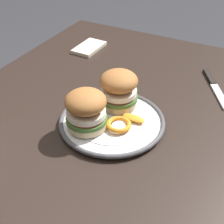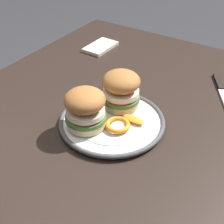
{
  "view_description": "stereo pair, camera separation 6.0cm",
  "coord_description": "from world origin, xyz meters",
  "views": [
    {
      "loc": [
        -0.56,
        -0.35,
        1.28
      ],
      "look_at": [
        0.01,
        -0.06,
        0.8
      ],
      "focal_mm": 50.44,
      "sensor_mm": 36.0,
      "label": 1
    },
    {
      "loc": [
        -0.53,
        -0.4,
        1.28
      ],
      "look_at": [
        0.01,
        -0.06,
        0.8
      ],
      "focal_mm": 50.44,
      "sensor_mm": 36.0,
      "label": 2
    }
  ],
  "objects": [
    {
      "name": "folded_napkin",
      "position": [
        0.37,
        0.23,
        0.77
      ],
      "size": [
        0.13,
        0.08,
        0.01
      ],
      "primitive_type": "cube",
      "rotation": [
        0.0,
        0.0,
        3.11
      ],
      "color": "beige",
      "rests_on": "dining_table"
    },
    {
      "name": "table_knife",
      "position": [
        0.32,
        -0.25,
        0.77
      ],
      "size": [
        0.2,
        0.13,
        0.01
      ],
      "color": "silver",
      "rests_on": "dining_table"
    },
    {
      "name": "orange_peel_strip_long",
      "position": [
        0.03,
        -0.11,
        0.78
      ],
      "size": [
        0.03,
        0.06,
        0.01
      ],
      "color": "orange",
      "rests_on": "dinner_plate"
    },
    {
      "name": "orange_peel_curled",
      "position": [
        -0.01,
        -0.09,
        0.79
      ],
      "size": [
        0.09,
        0.09,
        0.01
      ],
      "color": "orange",
      "rests_on": "dinner_plate"
    },
    {
      "name": "dining_table",
      "position": [
        0.0,
        0.0,
        0.65
      ],
      "size": [
        1.21,
        0.83,
        0.76
      ],
      "color": "black",
      "rests_on": "ground"
    },
    {
      "name": "sandwich_half_right",
      "position": [
        0.08,
        -0.04,
        0.83
      ],
      "size": [
        0.13,
        0.13,
        0.1
      ],
      "color": "beige",
      "rests_on": "dinner_plate"
    },
    {
      "name": "sandwich_half_left",
      "position": [
        -0.04,
        -0.01,
        0.83
      ],
      "size": [
        0.12,
        0.12,
        0.1
      ],
      "color": "beige",
      "rests_on": "dinner_plate"
    },
    {
      "name": "dinner_plate",
      "position": [
        0.01,
        -0.06,
        0.77
      ],
      "size": [
        0.28,
        0.28,
        0.02
      ],
      "color": "white",
      "rests_on": "dining_table"
    }
  ]
}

